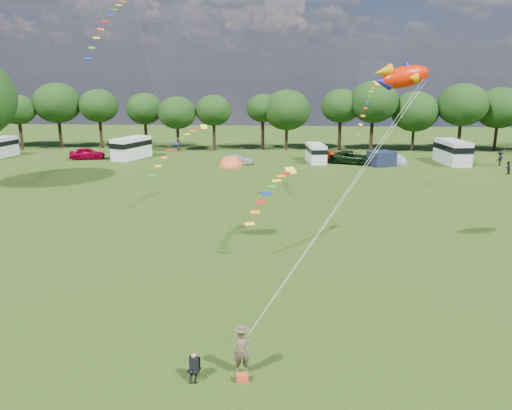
# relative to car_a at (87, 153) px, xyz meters

# --- Properties ---
(ground_plane) EXTENTS (180.00, 180.00, 0.00)m
(ground_plane) POSITION_rel_car_a_xyz_m (25.14, -45.45, -0.79)
(ground_plane) COLOR black
(ground_plane) RESTS_ON ground
(tree_line) EXTENTS (102.98, 10.98, 10.27)m
(tree_line) POSITION_rel_car_a_xyz_m (30.44, 9.54, 5.56)
(tree_line) COLOR black
(tree_line) RESTS_ON ground
(car_a) EXTENTS (5.00, 2.80, 1.57)m
(car_a) POSITION_rel_car_a_xyz_m (0.00, 0.00, 0.00)
(car_a) COLOR maroon
(car_a) RESTS_ON ground
(car_b) EXTENTS (3.75, 1.79, 1.28)m
(car_b) POSITION_rel_car_a_xyz_m (20.60, -2.54, -0.15)
(car_b) COLOR gray
(car_b) RESTS_ON ground
(car_c) EXTENTS (4.45, 2.92, 1.24)m
(car_c) POSITION_rel_car_a_xyz_m (33.23, 0.46, -0.17)
(car_c) COLOR #A01E00
(car_c) RESTS_ON ground
(car_d) EXTENTS (6.31, 4.40, 1.57)m
(car_d) POSITION_rel_car_a_xyz_m (35.29, -1.20, 0.00)
(car_d) COLOR black
(car_d) RESTS_ON ground
(campervan_b) EXTENTS (4.54, 6.35, 2.86)m
(campervan_b) POSITION_rel_car_a_xyz_m (5.83, 0.88, 0.75)
(campervan_b) COLOR white
(campervan_b) RESTS_ON ground
(campervan_c) EXTENTS (2.71, 5.03, 2.35)m
(campervan_c) POSITION_rel_car_a_xyz_m (30.71, -0.36, 0.48)
(campervan_c) COLOR silver
(campervan_c) RESTS_ON ground
(campervan_d) EXTENTS (3.37, 6.37, 2.98)m
(campervan_d) POSITION_rel_car_a_xyz_m (48.13, -0.39, 0.82)
(campervan_d) COLOR #BBBBBD
(campervan_d) RESTS_ON ground
(tent_orange) EXTENTS (3.25, 3.56, 2.54)m
(tent_orange) POSITION_rel_car_a_xyz_m (19.94, -4.20, -0.76)
(tent_orange) COLOR #DA5D28
(tent_orange) RESTS_ON ground
(tent_greyblue) EXTENTS (3.20, 3.51, 2.38)m
(tent_greyblue) POSITION_rel_car_a_xyz_m (40.91, -0.73, -0.76)
(tent_greyblue) COLOR slate
(tent_greyblue) RESTS_ON ground
(awning_navy) EXTENTS (3.65, 3.37, 1.83)m
(awning_navy) POSITION_rel_car_a_xyz_m (38.80, -2.55, 0.13)
(awning_navy) COLOR #161E36
(awning_navy) RESTS_ON ground
(kite_flyer) EXTENTS (0.73, 0.52, 1.89)m
(kite_flyer) POSITION_rel_car_a_xyz_m (25.24, -48.12, 0.16)
(kite_flyer) COLOR brown
(kite_flyer) RESTS_ON ground
(camp_chair) EXTENTS (0.52, 0.52, 1.10)m
(camp_chair) POSITION_rel_car_a_xyz_m (23.43, -48.58, -0.13)
(camp_chair) COLOR #99999E
(camp_chair) RESTS_ON ground
(kite_bag) EXTENTS (0.50, 0.39, 0.32)m
(kite_bag) POSITION_rel_car_a_xyz_m (25.29, -48.67, -0.63)
(kite_bag) COLOR #D74226
(kite_bag) RESTS_ON ground
(fish_kite) EXTENTS (3.51, 1.77, 1.84)m
(fish_kite) POSITION_rel_car_a_xyz_m (33.20, -35.98, 10.41)
(fish_kite) COLOR red
(fish_kite) RESTS_ON ground
(streamer_kite_a) EXTENTS (3.41, 5.63, 5.78)m
(streamer_kite_a) POSITION_rel_car_a_xyz_m (11.36, -19.16, 15.42)
(streamer_kite_a) COLOR #FFEA06
(streamer_kite_a) RESTS_ON ground
(streamer_kite_b) EXTENTS (4.26, 4.54, 3.78)m
(streamer_kite_b) POSITION_rel_car_a_xyz_m (18.14, -23.79, 4.96)
(streamer_kite_b) COLOR #F2FF23
(streamer_kite_b) RESTS_ON ground
(streamer_kite_c) EXTENTS (3.27, 4.95, 2.84)m
(streamer_kite_c) POSITION_rel_car_a_xyz_m (26.14, -33.40, 3.39)
(streamer_kite_c) COLOR yellow
(streamer_kite_c) RESTS_ON ground
(walker_a) EXTENTS (0.85, 0.84, 1.52)m
(walker_a) POSITION_rel_car_a_xyz_m (52.35, -7.06, -0.03)
(walker_a) COLOR black
(walker_a) RESTS_ON ground
(walker_b) EXTENTS (1.30, 1.21, 1.89)m
(walker_b) POSITION_rel_car_a_xyz_m (53.59, -1.68, 0.16)
(walker_b) COLOR black
(walker_b) RESTS_ON ground
(streamer_kite_d) EXTENTS (2.68, 5.14, 4.30)m
(streamer_kite_d) POSITION_rel_car_a_xyz_m (33.98, -20.73, 8.37)
(streamer_kite_d) COLOR #FFE300
(streamer_kite_d) RESTS_ON ground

